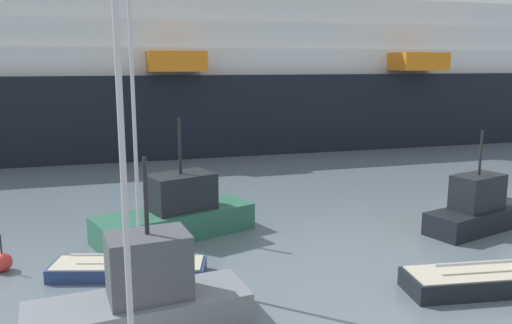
# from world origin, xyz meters

# --- Properties ---
(sailboat_0) EXTENTS (7.37, 2.81, 13.48)m
(sailboat_0) POSITION_xyz_m (6.10, 3.84, 0.62)
(sailboat_0) COLOR black
(sailboat_0) RESTS_ON ground_plane
(sailboat_1) EXTENTS (6.14, 3.18, 11.51)m
(sailboat_1) POSITION_xyz_m (-6.93, 8.85, 0.51)
(sailboat_1) COLOR navy
(sailboat_1) RESTS_ON ground_plane
(fishing_boat_0) EXTENTS (6.92, 2.92, 5.42)m
(fishing_boat_0) POSITION_xyz_m (-6.70, 4.49, 1.06)
(fishing_boat_0) COLOR gray
(fishing_boat_0) RESTS_ON ground_plane
(fishing_boat_2) EXTENTS (6.49, 3.61, 4.96)m
(fishing_boat_2) POSITION_xyz_m (9.96, 9.90, 1.01)
(fishing_boat_2) COLOR black
(fishing_boat_2) RESTS_ON ground_plane
(fishing_boat_3) EXTENTS (7.94, 4.85, 5.63)m
(fishing_boat_3) POSITION_xyz_m (-4.49, 13.07, 1.08)
(fishing_boat_3) COLOR #2D6B51
(fishing_boat_3) RESTS_ON ground_plane
(channel_buoy_0) EXTENTS (0.74, 0.74, 1.53)m
(channel_buoy_0) POSITION_xyz_m (-11.71, 10.75, 0.37)
(channel_buoy_0) COLOR red
(channel_buoy_0) RESTS_ON ground_plane
(cruise_ship) EXTENTS (128.88, 20.34, 20.49)m
(cruise_ship) POSITION_xyz_m (-13.20, 41.89, 6.48)
(cruise_ship) COLOR black
(cruise_ship) RESTS_ON ground_plane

